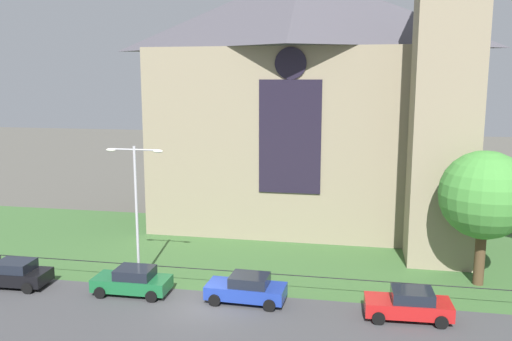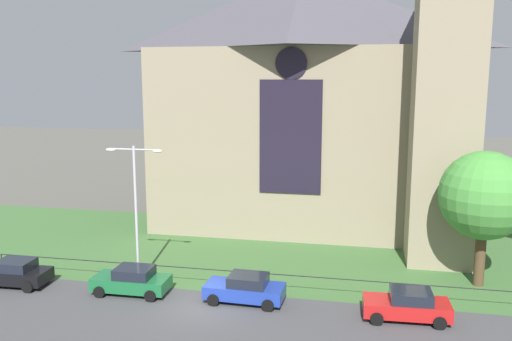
{
  "view_description": "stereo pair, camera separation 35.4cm",
  "coord_description": "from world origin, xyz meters",
  "px_view_note": "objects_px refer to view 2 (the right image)",
  "views": [
    {
      "loc": [
        7.64,
        -25.65,
        11.86
      ],
      "look_at": [
        1.12,
        8.0,
        5.92
      ],
      "focal_mm": 37.91,
      "sensor_mm": 36.0,
      "label": 1
    },
    {
      "loc": [
        7.99,
        -25.58,
        11.86
      ],
      "look_at": [
        1.12,
        8.0,
        5.92
      ],
      "focal_mm": 37.91,
      "sensor_mm": 36.0,
      "label": 2
    }
  ],
  "objects_px": {
    "streetlamp_near": "(136,197)",
    "parked_car_green": "(132,280)",
    "tree_right_near": "(484,196)",
    "parked_car_blue": "(245,289)",
    "parked_car_red": "(407,305)",
    "church_building": "(310,98)",
    "parked_car_black": "(13,273)"
  },
  "relations": [
    {
      "from": "streetlamp_near",
      "to": "parked_car_green",
      "type": "height_order",
      "value": "streetlamp_near"
    },
    {
      "from": "parked_car_green",
      "to": "tree_right_near",
      "type": "bearing_deg",
      "value": -165.64
    },
    {
      "from": "parked_car_green",
      "to": "parked_car_blue",
      "type": "distance_m",
      "value": 6.43
    },
    {
      "from": "parked_car_green",
      "to": "parked_car_red",
      "type": "relative_size",
      "value": 0.99
    },
    {
      "from": "church_building",
      "to": "parked_car_blue",
      "type": "bearing_deg",
      "value": -95.59
    },
    {
      "from": "church_building",
      "to": "streetlamp_near",
      "type": "height_order",
      "value": "church_building"
    },
    {
      "from": "tree_right_near",
      "to": "parked_car_black",
      "type": "distance_m",
      "value": 27.22
    },
    {
      "from": "tree_right_near",
      "to": "parked_car_black",
      "type": "xyz_separation_m",
      "value": [
        -26.29,
        -5.41,
        -4.53
      ]
    },
    {
      "from": "streetlamp_near",
      "to": "parked_car_red",
      "type": "distance_m",
      "value": 15.75
    },
    {
      "from": "parked_car_black",
      "to": "parked_car_red",
      "type": "relative_size",
      "value": 1.0
    },
    {
      "from": "tree_right_near",
      "to": "streetlamp_near",
      "type": "xyz_separation_m",
      "value": [
        -19.36,
        -3.63,
        -0.13
      ]
    },
    {
      "from": "streetlamp_near",
      "to": "parked_car_green",
      "type": "distance_m",
      "value": 4.66
    },
    {
      "from": "church_building",
      "to": "parked_car_blue",
      "type": "relative_size",
      "value": 6.1
    },
    {
      "from": "parked_car_red",
      "to": "streetlamp_near",
      "type": "bearing_deg",
      "value": -9.51
    },
    {
      "from": "church_building",
      "to": "parked_car_green",
      "type": "xyz_separation_m",
      "value": [
        -8.02,
        -16.43,
        -9.53
      ]
    },
    {
      "from": "parked_car_red",
      "to": "church_building",
      "type": "bearing_deg",
      "value": -70.7
    },
    {
      "from": "parked_car_black",
      "to": "parked_car_green",
      "type": "relative_size",
      "value": 1.01
    },
    {
      "from": "church_building",
      "to": "parked_car_green",
      "type": "bearing_deg",
      "value": -116.02
    },
    {
      "from": "tree_right_near",
      "to": "parked_car_green",
      "type": "height_order",
      "value": "tree_right_near"
    },
    {
      "from": "parked_car_green",
      "to": "parked_car_blue",
      "type": "bearing_deg",
      "value": -179.5
    },
    {
      "from": "parked_car_blue",
      "to": "parked_car_black",
      "type": "bearing_deg",
      "value": 3.81
    },
    {
      "from": "streetlamp_near",
      "to": "parked_car_blue",
      "type": "bearing_deg",
      "value": -11.57
    },
    {
      "from": "parked_car_black",
      "to": "parked_car_green",
      "type": "bearing_deg",
      "value": 179.84
    },
    {
      "from": "church_building",
      "to": "parked_car_red",
      "type": "xyz_separation_m",
      "value": [
        6.72,
        -16.75,
        -9.53
      ]
    },
    {
      "from": "tree_right_near",
      "to": "parked_car_red",
      "type": "height_order",
      "value": "tree_right_near"
    },
    {
      "from": "church_building",
      "to": "tree_right_near",
      "type": "distance_m",
      "value": 16.58
    },
    {
      "from": "parked_car_green",
      "to": "parked_car_red",
      "type": "xyz_separation_m",
      "value": [
        14.74,
        -0.32,
        0.0
      ]
    },
    {
      "from": "streetlamp_near",
      "to": "parked_car_black",
      "type": "height_order",
      "value": "streetlamp_near"
    },
    {
      "from": "parked_car_black",
      "to": "parked_car_green",
      "type": "xyz_separation_m",
      "value": [
        7.2,
        0.27,
        0.0
      ]
    },
    {
      "from": "church_building",
      "to": "parked_car_blue",
      "type": "height_order",
      "value": "church_building"
    },
    {
      "from": "tree_right_near",
      "to": "parked_car_green",
      "type": "xyz_separation_m",
      "value": [
        -19.09,
        -5.14,
        -4.53
      ]
    },
    {
      "from": "tree_right_near",
      "to": "parked_car_green",
      "type": "distance_m",
      "value": 20.28
    }
  ]
}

